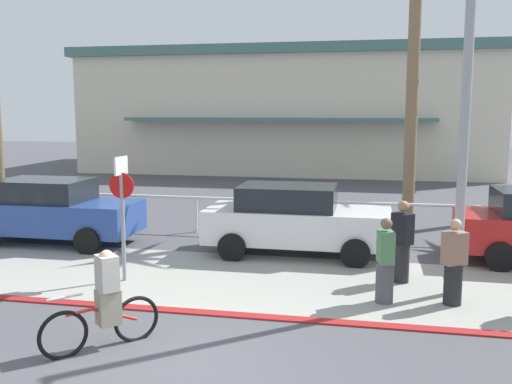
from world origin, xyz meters
The scene contains 13 objects.
ground_plane centered at (0.00, 10.00, 0.00)m, with size 80.00×80.00×0.00m, color #4C4C51.
sidewalk_strip centered at (0.00, 4.20, 0.01)m, with size 44.00×4.00×0.02m, color #9E9E93.
curb_paint centered at (0.00, 2.20, 0.01)m, with size 44.00×0.24×0.03m, color maroon.
building_backdrop centered at (-2.33, 27.91, 3.42)m, with size 23.03×13.25×6.80m.
rail_fence centered at (0.00, 8.50, 0.84)m, with size 23.89×0.08×1.04m.
stop_sign_bike_lane centered at (-2.40, 3.67, 1.68)m, with size 0.52×0.56×2.56m.
streetlight_curb centered at (4.15, 3.97, 4.28)m, with size 0.24×2.54×7.50m.
car_blue_1 centered at (-5.66, 6.43, 0.87)m, with size 4.40×2.02×1.69m.
car_white_2 centered at (0.74, 6.53, 0.87)m, with size 4.40×2.02×1.69m.
cyclist_red_0 centered at (-1.27, 0.56, 0.69)m, with size 1.30×1.36×1.50m.
pedestrian_0 centered at (2.79, 3.36, 0.72)m, with size 0.37×0.44×1.58m.
pedestrian_2 centered at (3.14, 4.69, 0.78)m, with size 0.47×0.47×1.69m.
pedestrian_3 centered at (3.99, 3.49, 0.72)m, with size 0.48×0.43×1.58m.
Camera 1 is at (2.50, -6.84, 3.48)m, focal length 39.93 mm.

